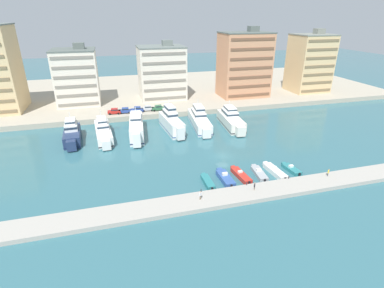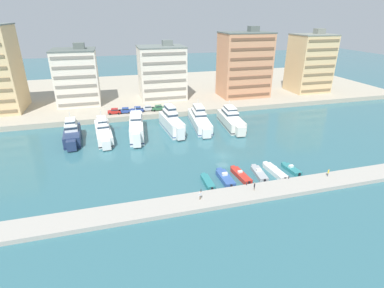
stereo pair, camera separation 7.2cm
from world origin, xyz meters
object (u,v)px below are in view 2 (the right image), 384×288
motorboat_teal_center_right (291,169)px  car_blue_left (125,110)px  yacht_white_center_left (172,122)px  motorboat_grey_center_left (259,173)px  car_green_center (158,108)px  pedestrian_near_edge (328,172)px  motorboat_red_mid_left (241,175)px  pedestrian_far_side (200,195)px  yacht_ivory_center_right (231,120)px  car_red_far_left (114,111)px  car_silver_center_left (148,108)px  motorboat_blue_left (225,178)px  motorboat_white_center (275,171)px  yacht_navy_far_left (72,134)px  yacht_white_mid_left (137,127)px  yacht_white_center (199,119)px  car_blue_mid_left (137,109)px  pedestrian_mid_deck (254,186)px  yacht_white_left (103,131)px  motorboat_teal_far_left (208,182)px

motorboat_teal_center_right → car_blue_left: size_ratio=1.40×
yacht_white_center_left → motorboat_grey_center_left: (12.58, -30.84, -2.27)m
car_green_center → pedestrian_near_edge: car_green_center is taller
motorboat_red_mid_left → motorboat_grey_center_left: motorboat_red_mid_left is taller
car_green_center → pedestrian_far_side: (-1.25, -53.13, -0.82)m
yacht_ivory_center_right → car_red_far_left: bearing=153.9°
car_silver_center_left → pedestrian_near_edge: (30.11, -52.55, -0.84)m
motorboat_blue_left → motorboat_white_center: bearing=-0.4°
yacht_navy_far_left → motorboat_grey_center_left: bearing=-37.2°
car_green_center → car_blue_left: bearing=-179.7°
yacht_white_mid_left → yacht_white_center: yacht_white_center is taller
motorboat_blue_left → pedestrian_far_side: bearing=-138.4°
car_red_far_left → car_blue_left: same height
yacht_white_center_left → motorboat_teal_center_right: bearing=-56.8°
motorboat_grey_center_left → car_red_far_left: car_red_far_left is taller
pedestrian_near_edge → motorboat_white_center: bearing=149.7°
yacht_white_center → motorboat_red_mid_left: size_ratio=2.79×
car_blue_left → pedestrian_far_side: size_ratio=2.52×
motorboat_white_center → pedestrian_near_edge: (9.17, -5.36, 1.28)m
motorboat_teal_center_right → car_blue_left: car_blue_left is taller
car_green_center → car_blue_mid_left: bearing=179.8°
car_red_far_left → pedestrian_mid_deck: car_red_far_left is taller
yacht_white_left → pedestrian_mid_deck: (27.53, -37.02, -0.12)m
yacht_white_center_left → car_blue_left: 19.81m
motorboat_teal_far_left → car_blue_mid_left: bearing=101.0°
yacht_white_left → motorboat_teal_center_right: size_ratio=3.17×
yacht_navy_far_left → yacht_ivory_center_right: (45.61, -0.49, -0.00)m
yacht_white_left → motorboat_red_mid_left: size_ratio=2.48×
motorboat_red_mid_left → yacht_white_center_left: bearing=105.4°
yacht_white_center_left → pedestrian_mid_deck: bearing=-77.5°
yacht_white_center_left → car_red_far_left: (-15.70, 15.66, -0.07)m
pedestrian_far_side → motorboat_white_center: bearing=19.0°
motorboat_teal_far_left → motorboat_teal_center_right: 19.45m
pedestrian_near_edge → pedestrian_mid_deck: size_ratio=0.98×
yacht_navy_far_left → car_silver_center_left: bearing=36.4°
motorboat_blue_left → car_red_far_left: bearing=113.7°
motorboat_grey_center_left → car_blue_left: size_ratio=1.69×
yacht_white_center → pedestrian_far_side: size_ratio=12.61×
motorboat_red_mid_left → car_silver_center_left: car_silver_center_left is taller
yacht_white_center → car_silver_center_left: (-13.79, 14.49, 0.49)m
motorboat_teal_far_left → car_red_far_left: 49.91m
motorboat_grey_center_left → pedestrian_mid_deck: 7.87m
pedestrian_mid_deck → motorboat_grey_center_left: bearing=55.9°
motorboat_teal_far_left → motorboat_red_mid_left: 7.62m
motorboat_blue_left → car_silver_center_left: size_ratio=1.80×
yacht_white_mid_left → pedestrian_mid_deck: yacht_white_mid_left is taller
car_red_far_left → car_silver_center_left: (10.92, 0.47, 0.00)m
yacht_white_center_left → pedestrian_near_edge: bearing=-55.2°
motorboat_teal_far_left → motorboat_red_mid_left: motorboat_red_mid_left is taller
motorboat_teal_center_right → motorboat_red_mid_left: bearing=178.3°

